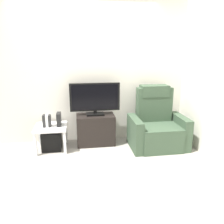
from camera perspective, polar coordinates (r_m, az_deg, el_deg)
The scene contains 12 objects.
ground_plane at distance 3.52m, azimuth -4.77°, elevation -13.51°, with size 6.40×6.40×0.00m, color #9E998E.
wall_back at distance 4.23m, azimuth -6.30°, elevation 9.94°, with size 6.40×0.06×2.60m, color silver.
wall_side at distance 3.73m, azimuth 25.24°, elevation 7.84°, with size 0.06×4.48×2.60m, color silver.
tv_stand at distance 4.19m, azimuth -4.15°, elevation -4.40°, with size 0.69×0.41×0.55m.
television at distance 4.05m, azimuth -4.33°, elevation 3.47°, with size 0.89×0.20×0.58m.
recliner_armchair at distance 4.15m, azimuth 11.23°, elevation -3.50°, with size 0.98×0.78×1.08m.
side_table at distance 4.07m, azimuth -15.16°, elevation -4.32°, with size 0.54×0.54×0.43m.
subwoofer_box at distance 4.14m, azimuth -14.97°, elevation -6.87°, with size 0.33×0.33×0.33m, color black.
book_leftmost at distance 4.01m, azimuth -16.78°, elevation -2.16°, with size 0.04×0.12×0.21m, color #262626.
book_middle at distance 4.01m, azimuth -16.06°, elevation -2.16°, with size 0.04×0.13×0.21m, color white.
book_rightmost at distance 4.00m, azimuth -15.51°, elevation -2.14°, with size 0.04×0.12×0.21m, color #262626.
game_console at distance 4.01m, azimuth -13.27°, elevation -1.81°, with size 0.07×0.20×0.22m, color black.
Camera 1 is at (-0.19, -3.07, 1.70)m, focal length 36.18 mm.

